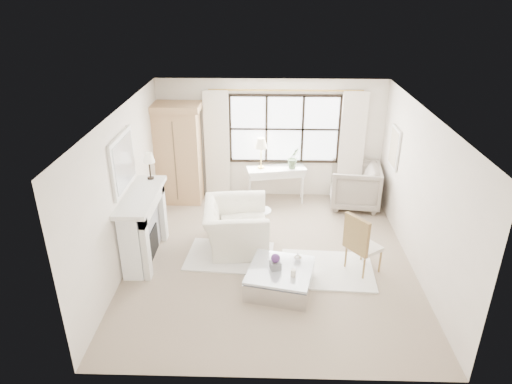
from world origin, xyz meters
TOP-DOWN VIEW (x-y plane):
  - floor at (0.00, 0.00)m, footprint 5.50×5.50m
  - ceiling at (0.00, 0.00)m, footprint 5.50×5.50m
  - wall_back at (0.00, 2.75)m, footprint 5.00×0.00m
  - wall_front at (0.00, -2.75)m, footprint 5.00×0.00m
  - wall_left at (-2.50, 0.00)m, footprint 0.00×5.50m
  - wall_right at (2.50, 0.00)m, footprint 0.00×5.50m
  - window_pane at (0.30, 2.73)m, footprint 2.40×0.02m
  - window_frame at (0.30, 2.72)m, footprint 2.50×0.04m
  - curtain_rod at (0.30, 2.67)m, footprint 3.30×0.04m
  - curtain_left at (-1.20, 2.65)m, footprint 0.55×0.10m
  - curtain_right at (1.80, 2.65)m, footprint 0.55×0.10m
  - fireplace at (-2.27, 0.00)m, footprint 0.58×1.66m
  - mirror_frame at (-2.47, 0.00)m, footprint 0.05×1.15m
  - mirror_glass at (-2.44, 0.00)m, footprint 0.02×1.00m
  - art_frame at (2.47, 1.70)m, footprint 0.04×0.62m
  - art_canvas at (2.45, 1.70)m, footprint 0.01×0.52m
  - mantel_lamp at (-2.22, 0.67)m, footprint 0.22×0.22m
  - armoire at (-2.05, 2.37)m, footprint 1.13×0.71m
  - console_table at (0.13, 2.42)m, footprint 1.36×0.69m
  - console_lamp at (-0.21, 2.41)m, footprint 0.28×0.28m
  - orchid_plant at (0.50, 2.41)m, footprint 0.34×0.32m
  - side_table at (-0.18, 0.93)m, footprint 0.40×0.40m
  - rug_left at (-0.73, 0.04)m, footprint 1.62×1.21m
  - rug_right at (0.99, -0.36)m, footprint 1.65×1.27m
  - club_armchair at (-0.63, 0.40)m, footprint 1.25×1.41m
  - wingback_chair at (1.86, 2.21)m, footprint 1.18×1.16m
  - french_chair at (1.58, -0.33)m, footprint 0.68×0.67m
  - coffee_table at (0.17, -0.89)m, footprint 1.19×1.19m
  - planter_box at (0.08, -0.88)m, footprint 0.20×0.20m
  - planter_flowers at (0.08, -0.88)m, footprint 0.15×0.15m
  - pillar_candle at (0.36, -1.08)m, footprint 0.08×0.08m
  - coffee_vase at (0.45, -0.63)m, footprint 0.14×0.14m

SIDE VIEW (x-z plane):
  - floor at x=0.00m, z-range 0.00..0.00m
  - rug_left at x=-0.73m, z-range 0.00..0.03m
  - rug_right at x=0.99m, z-range 0.00..0.03m
  - coffee_table at x=0.17m, z-range -0.01..0.37m
  - french_chair at x=1.58m, z-range -0.23..0.85m
  - side_table at x=-0.18m, z-range 0.08..0.58m
  - console_table at x=0.13m, z-range 0.00..0.80m
  - club_armchair at x=-0.63m, z-range 0.00..0.86m
  - pillar_candle at x=0.36m, z-range 0.38..0.50m
  - planter_box at x=0.08m, z-range 0.38..0.50m
  - coffee_vase at x=0.45m, z-range 0.38..0.52m
  - wingback_chair at x=1.86m, z-range 0.00..0.96m
  - planter_flowers at x=0.08m, z-range 0.50..0.65m
  - fireplace at x=-2.27m, z-range 0.02..1.28m
  - orchid_plant at x=0.50m, z-range 0.80..1.29m
  - armoire at x=-2.05m, z-range 0.02..2.26m
  - curtain_left at x=-1.20m, z-range 0.00..2.47m
  - curtain_right at x=1.80m, z-range 0.00..2.47m
  - wall_left at x=-2.50m, z-range -1.40..4.10m
  - wall_right at x=2.50m, z-range -1.40..4.10m
  - wall_back at x=0.00m, z-range -1.15..3.85m
  - wall_front at x=0.00m, z-range -1.15..3.85m
  - console_lamp at x=-0.21m, z-range 1.01..1.70m
  - art_frame at x=2.47m, z-range 1.14..1.96m
  - art_canvas at x=2.45m, z-range 1.19..1.91m
  - window_pane at x=0.30m, z-range 0.85..2.35m
  - window_frame at x=0.30m, z-range 0.85..2.35m
  - mantel_lamp at x=-2.22m, z-range 1.40..1.91m
  - mirror_frame at x=-2.47m, z-range 1.37..2.31m
  - mirror_glass at x=-2.44m, z-range 1.44..2.24m
  - curtain_rod at x=0.30m, z-range 2.45..2.49m
  - ceiling at x=0.00m, z-range 2.70..2.70m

